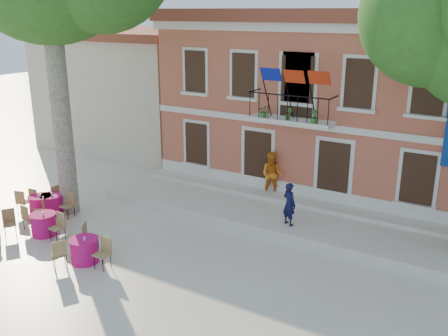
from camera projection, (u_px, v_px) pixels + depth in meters
ground at (160, 251)px, 16.10m from camera, size 90.00×90.00×0.00m
main_building at (333, 96)px, 22.10m from camera, size 13.50×9.59×7.50m
neighbor_west at (147, 87)px, 28.79m from camera, size 9.40×9.40×6.40m
terrace at (275, 214)px, 18.65m from camera, size 14.00×3.40×0.30m
pedestrian_navy at (289, 204)px, 17.16m from camera, size 0.66×0.56×1.53m
pedestrian_orange at (272, 174)px, 19.78m from camera, size 1.00×0.85×1.82m
cafe_table_0 at (41, 204)px, 18.83m from camera, size 1.81×1.80×0.95m
cafe_table_1 at (84, 249)px, 15.30m from camera, size 1.62×1.87×0.95m
cafe_table_3 at (52, 204)px, 18.93m from camera, size 1.95×0.90×0.95m
cafe_table_4 at (43, 224)px, 17.16m from camera, size 1.94×0.90×0.95m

